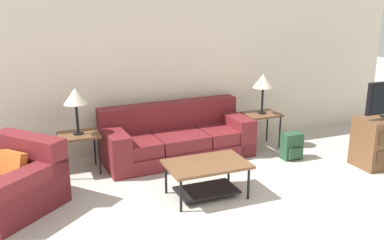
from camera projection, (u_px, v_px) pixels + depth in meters
The scene contains 9 objects.
wall_back at pixel (165, 69), 6.84m from camera, with size 8.79×0.06×2.60m.
couch at pixel (177, 139), 6.59m from camera, with size 2.31×1.02×0.82m.
armchair at pixel (9, 185), 4.98m from camera, with size 1.44×1.44×0.80m.
coffee_table at pixel (207, 172), 5.27m from camera, with size 1.00×0.65×0.44m.
side_table_left at pixel (79, 138), 5.96m from camera, with size 0.56×0.47×0.57m.
side_table_right at pixel (262, 117), 7.03m from camera, with size 0.56×0.47×0.57m.
table_lamp_left at pixel (76, 97), 5.80m from camera, with size 0.33×0.33×0.65m.
table_lamp_right at pixel (263, 82), 6.87m from camera, with size 0.33×0.33×0.65m.
backpack at pixel (292, 146), 6.55m from camera, with size 0.30×0.27×0.41m.
Camera 1 is at (-2.17, -2.80, 2.39)m, focal length 40.00 mm.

